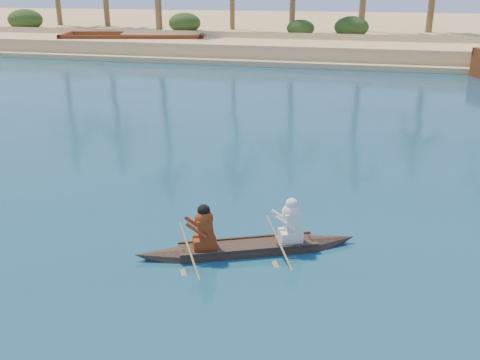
% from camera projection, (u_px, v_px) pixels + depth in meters
% --- Properties ---
extents(sandy_embankment, '(150.00, 51.00, 1.50)m').
position_uv_depth(sandy_embankment, '(431.00, 33.00, 55.61)').
color(sandy_embankment, '#E0B67E').
rests_on(sandy_embankment, ground).
extents(shrub_cluster, '(100.00, 6.00, 2.40)m').
position_uv_depth(shrub_cluster, '(447.00, 40.00, 41.38)').
color(shrub_cluster, '#1C3A15').
rests_on(shrub_cluster, ground).
extents(canoe, '(4.54, 2.53, 1.30)m').
position_uv_depth(canoe, '(248.00, 241.00, 11.13)').
color(canoe, '#3F2C22').
rests_on(canoe, ground).
extents(barge_left, '(11.80, 6.32, 1.87)m').
position_uv_depth(barge_left, '(135.00, 45.00, 43.10)').
color(barge_left, '#602614').
rests_on(barge_left, ground).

